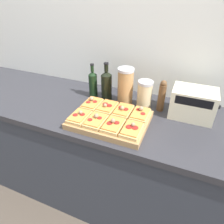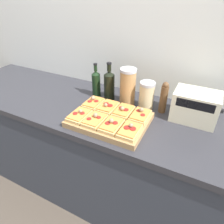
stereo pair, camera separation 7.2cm
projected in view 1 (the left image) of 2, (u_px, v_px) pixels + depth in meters
wall_back at (127, 41)px, 1.40m from camera, size 6.00×0.06×2.50m
kitchen_counter at (108, 157)px, 1.57m from camera, size 2.63×0.67×0.89m
cutting_board at (110, 120)px, 1.19m from camera, size 0.45×0.34×0.04m
pizza_slice_back_left at (92, 104)px, 1.29m from camera, size 0.10×0.15×0.06m
pizza_slice_back_midleft at (107, 107)px, 1.25m from camera, size 0.10×0.15×0.05m
pizza_slice_back_midright at (123, 110)px, 1.22m from camera, size 0.10×0.15×0.05m
pizza_slice_back_right at (140, 114)px, 1.18m from camera, size 0.10×0.15×0.06m
pizza_slice_front_left at (79, 116)px, 1.16m from camera, size 0.10×0.15×0.05m
pizza_slice_front_midleft at (96, 120)px, 1.13m from camera, size 0.10×0.15×0.05m
pizza_slice_front_midright at (113, 125)px, 1.09m from camera, size 0.10×0.15×0.05m
pizza_slice_front_right at (132, 129)px, 1.06m from camera, size 0.10×0.15×0.05m
olive_oil_bottle at (93, 84)px, 1.42m from camera, size 0.06×0.06×0.25m
wine_bottle at (107, 85)px, 1.38m from camera, size 0.07×0.07×0.27m
grain_jar_tall at (125, 86)px, 1.33m from camera, size 0.11×0.11×0.25m
grain_jar_short at (144, 94)px, 1.30m from camera, size 0.10×0.10×0.18m
pepper_mill at (162, 96)px, 1.26m from camera, size 0.05×0.05×0.21m
toaster_oven at (193, 103)px, 1.21m from camera, size 0.28×0.18×0.18m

